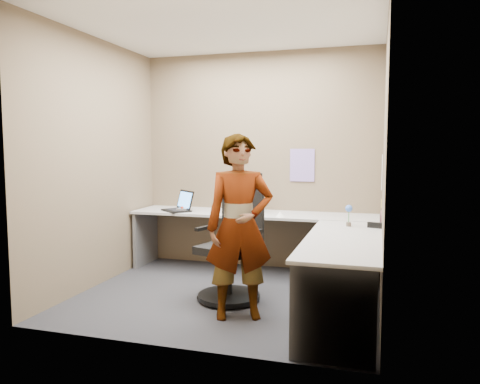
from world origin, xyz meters
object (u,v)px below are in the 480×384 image
(desk, at_px, (277,235))
(person, at_px, (240,227))
(monitor, at_px, (243,188))
(office_chair, at_px, (233,252))

(desk, height_order, person, person)
(monitor, distance_m, person, 1.47)
(office_chair, bearing_deg, person, -48.27)
(desk, bearing_deg, monitor, 136.63)
(office_chair, height_order, person, person)
(office_chair, bearing_deg, desk, 69.14)
(person, bearing_deg, desk, 57.42)
(monitor, xyz_separation_m, office_chair, (0.16, -0.94, -0.56))
(desk, xyz_separation_m, person, (-0.15, -0.92, 0.23))
(desk, distance_m, monitor, 0.85)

